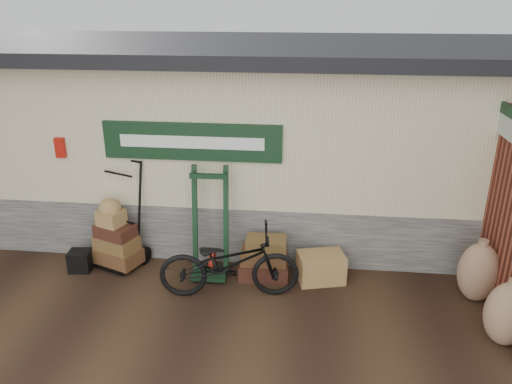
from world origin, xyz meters
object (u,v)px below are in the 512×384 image
Objects in this scene: green_barrow at (210,223)px; black_trunk at (80,261)px; porter_trolley at (122,213)px; wicker_hamper at (321,267)px; suitcase_stack at (264,257)px; bicycle at (229,259)px.

green_barrow reaches higher than black_trunk.
porter_trolley reaches higher than black_trunk.
wicker_hamper is at bearing -3.11° from green_barrow.
green_barrow is at bearing 177.76° from suitcase_stack.
wicker_hamper is (3.03, -0.24, -0.62)m from porter_trolley.
suitcase_stack is at bearing -3.54° from green_barrow.
porter_trolley reaches higher than bicycle.
black_trunk is at bearing -176.71° from green_barrow.
suitcase_stack is 0.84m from wicker_hamper.
suitcase_stack is at bearing 178.61° from wicker_hamper.
suitcase_stack is at bearing 15.98° from porter_trolley.
suitcase_stack is 0.38× the size of bicycle.
porter_trolley is 1.40m from green_barrow.
wicker_hamper is 0.34× the size of bicycle.
green_barrow is at bearing 4.59° from black_trunk.
black_trunk is (-3.62, -0.11, -0.05)m from wicker_hamper.
black_trunk is at bearing -127.84° from porter_trolley.
suitcase_stack is at bearing -46.55° from bicycle.
black_trunk is at bearing 72.37° from bicycle.
black_trunk is 2.43m from bicycle.
black_trunk is at bearing -177.36° from suitcase_stack.
porter_trolley is 1.01× the size of green_barrow.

